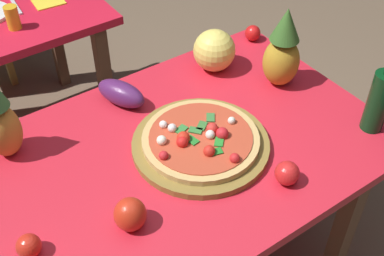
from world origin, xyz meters
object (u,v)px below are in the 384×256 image
at_px(tomato_by_bottle, 287,173).
at_px(knife_utensil, 16,6).
at_px(drinking_glass_juice, 13,17).
at_px(tomato_beside_pepper, 253,33).
at_px(melon, 214,50).
at_px(eggplant, 121,93).
at_px(bell_pepper, 130,214).
at_px(background_table, 8,34).
at_px(display_table, 187,164).
at_px(tomato_near_board, 29,246).
at_px(pizza, 200,139).
at_px(pineapple_right, 282,51).
at_px(wine_bottle, 379,100).
at_px(napkin_folded, 49,2).
at_px(pizza_board, 201,145).

bearing_deg(tomato_by_bottle, knife_utensil, 100.84).
bearing_deg(drinking_glass_juice, tomato_by_bottle, -74.92).
bearing_deg(tomato_beside_pepper, melon, -164.75).
height_order(eggplant, tomato_beside_pepper, eggplant).
height_order(bell_pepper, eggplant, bell_pepper).
bearing_deg(background_table, tomato_by_bottle, -76.82).
bearing_deg(eggplant, display_table, -78.43).
bearing_deg(tomato_near_board, melon, 23.82).
height_order(pizza, pineapple_right, pineapple_right).
bearing_deg(bell_pepper, drinking_glass_juice, 84.95).
distance_m(bell_pepper, tomato_beside_pepper, 1.07).
xyz_separation_m(wine_bottle, bell_pepper, (-0.89, 0.11, -0.08)).
distance_m(background_table, wine_bottle, 1.75).
distance_m(pizza, eggplant, 0.37).
xyz_separation_m(wine_bottle, pineapple_right, (-0.09, 0.38, 0.02)).
relative_size(drinking_glass_juice, napkin_folded, 0.76).
bearing_deg(knife_utensil, bell_pepper, -92.54).
distance_m(background_table, pizza_board, 1.31).
distance_m(display_table, pizza_board, 0.11).
bearing_deg(knife_utensil, pizza_board, -77.83).
distance_m(pizza_board, eggplant, 0.37).
distance_m(eggplant, tomato_by_bottle, 0.67).
relative_size(pizza_board, pizza, 1.18).
distance_m(background_table, tomato_beside_pepper, 1.20).
xyz_separation_m(eggplant, tomato_near_board, (-0.52, -0.43, -0.01)).
xyz_separation_m(background_table, bell_pepper, (-0.11, -1.43, 0.18)).
relative_size(tomato_beside_pepper, napkin_folded, 0.48).
distance_m(tomato_near_board, knife_utensil, 1.42).
height_order(eggplant, tomato_near_board, eggplant).
xyz_separation_m(pizza, knife_utensil, (-0.17, 1.28, -0.04)).
xyz_separation_m(eggplant, napkin_folded, (0.08, 0.87, -0.04)).
xyz_separation_m(display_table, melon, (0.34, 0.31, 0.17)).
bearing_deg(pizza, melon, 47.73).
xyz_separation_m(pineapple_right, tomato_beside_pepper, (0.11, 0.29, -0.11)).
height_order(display_table, drinking_glass_juice, drinking_glass_juice).
bearing_deg(drinking_glass_juice, wine_bottle, -59.77).
relative_size(pineapple_right, tomato_near_board, 4.66).
bearing_deg(bell_pepper, melon, 36.38).
distance_m(pizza, drinking_glass_juice, 1.12).
relative_size(pineapple_right, bell_pepper, 3.10).
bearing_deg(pizza_board, bell_pepper, -157.55).
bearing_deg(drinking_glass_juice, pineapple_right, -54.45).
bearing_deg(drinking_glass_juice, melon, -53.96).
height_order(background_table, pizza_board, pizza_board).
height_order(display_table, tomato_near_board, tomato_near_board).
bearing_deg(tomato_beside_pepper, bell_pepper, -148.83).
xyz_separation_m(pineapple_right, knife_utensil, (-0.62, 1.16, -0.14)).
xyz_separation_m(pizza_board, knife_utensil, (-0.17, 1.28, -0.01)).
distance_m(display_table, knife_utensil, 1.26).
bearing_deg(knife_utensil, background_table, 178.56).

